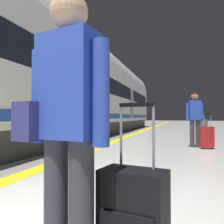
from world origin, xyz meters
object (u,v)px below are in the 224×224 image
at_px(high_speed_train, 80,86).
at_px(rolling_suitcase_foreground, 133,222).
at_px(suitcase_near, 207,137).
at_px(waste_bin, 203,126).
at_px(traveller_foreground, 66,114).
at_px(passenger_near, 195,115).

bearing_deg(high_speed_train, rolling_suitcase_foreground, -63.69).
bearing_deg(suitcase_near, waste_bin, 85.81).
height_order(high_speed_train, traveller_foreground, high_speed_train).
bearing_deg(rolling_suitcase_foreground, passenger_near, 83.89).
xyz_separation_m(suitcase_near, waste_bin, (0.48, 6.51, 0.09)).
bearing_deg(high_speed_train, traveller_foreground, -65.88).
relative_size(high_speed_train, rolling_suitcase_foreground, 27.34).
bearing_deg(rolling_suitcase_foreground, traveller_foreground, -160.80).
bearing_deg(waste_bin, passenger_near, -97.29).
bearing_deg(traveller_foreground, waste_bin, 81.77).
bearing_deg(traveller_foreground, passenger_near, 80.89).
height_order(high_speed_train, rolling_suitcase_foreground, high_speed_train).
bearing_deg(rolling_suitcase_foreground, waste_bin, 83.31).
distance_m(rolling_suitcase_foreground, waste_bin, 12.78).
distance_m(passenger_near, suitcase_near, 0.78).
distance_m(traveller_foreground, passenger_near, 6.69).
relative_size(passenger_near, suitcase_near, 1.65).
xyz_separation_m(rolling_suitcase_foreground, passenger_near, (0.69, 6.47, 0.66)).
distance_m(high_speed_train, suitcase_near, 6.56).
relative_size(high_speed_train, traveller_foreground, 16.92).
height_order(high_speed_train, passenger_near, high_speed_train).
height_order(suitcase_near, waste_bin, suitcase_near).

